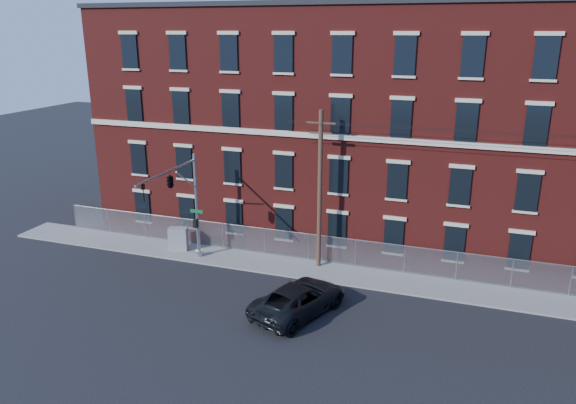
# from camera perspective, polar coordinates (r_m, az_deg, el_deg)

# --- Properties ---
(ground) EXTENTS (140.00, 140.00, 0.00)m
(ground) POSITION_cam_1_polar(r_m,az_deg,el_deg) (31.27, -3.28, -10.31)
(ground) COLOR black
(ground) RESTS_ON ground
(sidewalk) EXTENTS (65.00, 3.00, 0.12)m
(sidewalk) POSITION_cam_1_polar(r_m,az_deg,el_deg) (33.81, 19.62, -9.02)
(sidewalk) COLOR gray
(sidewalk) RESTS_ON ground
(mill_building) EXTENTS (55.30, 14.32, 16.30)m
(mill_building) POSITION_cam_1_polar(r_m,az_deg,el_deg) (39.97, 20.88, 7.13)
(mill_building) COLOR maroon
(mill_building) RESTS_ON ground
(chain_link_fence) EXTENTS (59.06, 0.06, 1.85)m
(chain_link_fence) POSITION_cam_1_polar(r_m,az_deg,el_deg) (34.59, 19.80, -6.61)
(chain_link_fence) COLOR #A5A8AD
(chain_link_fence) RESTS_ON ground
(traffic_signal_mast) EXTENTS (0.90, 6.75, 7.00)m
(traffic_signal_mast) POSITION_cam_1_polar(r_m,az_deg,el_deg) (33.61, -11.53, 1.28)
(traffic_signal_mast) COLOR #9EA0A5
(traffic_signal_mast) RESTS_ON ground
(utility_pole_near) EXTENTS (1.80, 0.28, 10.00)m
(utility_pole_near) POSITION_cam_1_polar(r_m,az_deg,el_deg) (33.59, 3.35, 1.52)
(utility_pole_near) COLOR #4F3627
(utility_pole_near) RESTS_ON ground
(pickup_truck) EXTENTS (4.73, 6.55, 1.66)m
(pickup_truck) POSITION_cam_1_polar(r_m,az_deg,el_deg) (29.69, 1.15, -10.09)
(pickup_truck) COLOR black
(pickup_truck) RESTS_ON ground
(utility_cabinet) EXTENTS (1.39, 0.92, 1.59)m
(utility_cabinet) POSITION_cam_1_polar(r_m,az_deg,el_deg) (38.22, -11.39, -3.79)
(utility_cabinet) COLOR gray
(utility_cabinet) RESTS_ON sidewalk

